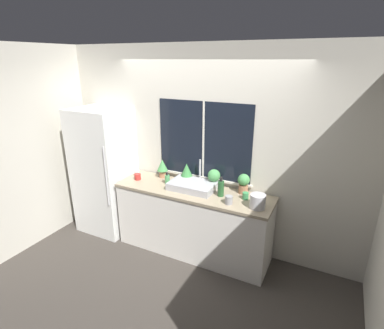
% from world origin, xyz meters
% --- Properties ---
extents(ground_plane, '(14.00, 14.00, 0.00)m').
position_xyz_m(ground_plane, '(0.00, 0.00, 0.00)').
color(ground_plane, '#38332D').
extents(wall_back, '(8.00, 0.09, 2.70)m').
position_xyz_m(wall_back, '(0.00, 0.64, 1.35)').
color(wall_back, beige).
rests_on(wall_back, ground_plane).
extents(wall_left, '(0.06, 7.00, 2.70)m').
position_xyz_m(wall_left, '(-2.12, 1.50, 1.35)').
color(wall_left, beige).
rests_on(wall_left, ground_plane).
extents(wall_right, '(0.06, 7.00, 2.70)m').
position_xyz_m(wall_right, '(2.12, 1.50, 1.35)').
color(wall_right, beige).
rests_on(wall_right, ground_plane).
extents(counter, '(2.07, 0.59, 0.91)m').
position_xyz_m(counter, '(0.00, 0.28, 0.46)').
color(counter, white).
rests_on(counter, ground_plane).
extents(refrigerator, '(0.76, 0.72, 1.86)m').
position_xyz_m(refrigerator, '(-1.46, 0.29, 0.93)').
color(refrigerator, silver).
rests_on(refrigerator, ground_plane).
extents(sink, '(0.59, 0.44, 0.33)m').
position_xyz_m(sink, '(-0.02, 0.33, 0.96)').
color(sink, '#ADADB2').
rests_on(sink, counter).
extents(potted_plant_far_left, '(0.15, 0.15, 0.27)m').
position_xyz_m(potted_plant_far_left, '(-0.59, 0.50, 1.07)').
color(potted_plant_far_left, '#9E6B4C').
rests_on(potted_plant_far_left, counter).
extents(potted_plant_center_left, '(0.17, 0.17, 0.26)m').
position_xyz_m(potted_plant_center_left, '(-0.20, 0.50, 1.05)').
color(potted_plant_center_left, '#9E6B4C').
rests_on(potted_plant_center_left, counter).
extents(potted_plant_center_right, '(0.16, 0.16, 0.25)m').
position_xyz_m(potted_plant_center_right, '(0.20, 0.50, 1.05)').
color(potted_plant_center_right, '#9E6B4C').
rests_on(potted_plant_center_right, counter).
extents(potted_plant_far_right, '(0.15, 0.15, 0.25)m').
position_xyz_m(potted_plant_far_right, '(0.60, 0.50, 1.05)').
color(potted_plant_far_right, '#9E6B4C').
rests_on(potted_plant_far_right, counter).
extents(soap_bottle, '(0.07, 0.07, 0.16)m').
position_xyz_m(soap_bottle, '(-0.40, 0.32, 0.98)').
color(soap_bottle, '#519E5B').
rests_on(soap_bottle, counter).
extents(bottle_tall, '(0.08, 0.08, 0.25)m').
position_xyz_m(bottle_tall, '(0.38, 0.29, 1.01)').
color(bottle_tall, '#235128').
rests_on(bottle_tall, counter).
extents(mug_green, '(0.07, 0.07, 0.09)m').
position_xyz_m(mug_green, '(0.68, 0.34, 0.95)').
color(mug_green, '#38844C').
rests_on(mug_green, counter).
extents(mug_white, '(0.07, 0.07, 0.09)m').
position_xyz_m(mug_white, '(-0.95, 0.38, 0.95)').
color(mug_white, white).
rests_on(mug_white, counter).
extents(mug_red, '(0.09, 0.09, 0.08)m').
position_xyz_m(mug_red, '(-0.85, 0.26, 0.95)').
color(mug_red, '#B72D28').
rests_on(mug_red, counter).
extents(mug_grey, '(0.09, 0.09, 0.10)m').
position_xyz_m(mug_grey, '(0.54, 0.13, 0.96)').
color(mug_grey, gray).
rests_on(mug_grey, counter).
extents(kettle, '(0.18, 0.18, 0.18)m').
position_xyz_m(kettle, '(0.87, 0.18, 1.00)').
color(kettle, '#B2B2B7').
rests_on(kettle, counter).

